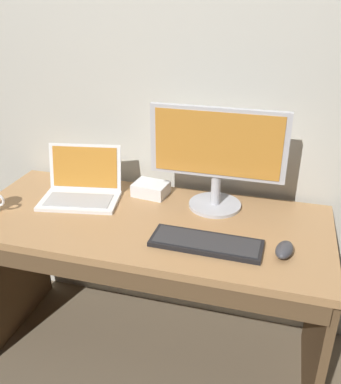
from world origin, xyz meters
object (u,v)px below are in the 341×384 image
(computer_mouse, at_px, (284,250))
(external_monitor, at_px, (217,154))
(wired_keyboard, at_px, (206,243))
(external_drive_box, at_px, (151,189))
(laptop_white, at_px, (82,188))

(computer_mouse, bearing_deg, external_monitor, 147.40)
(wired_keyboard, bearing_deg, external_drive_box, 133.37)
(computer_mouse, bearing_deg, wired_keyboard, -166.40)
(external_drive_box, bearing_deg, wired_keyboard, -46.63)
(external_monitor, distance_m, wired_keyboard, 0.40)
(laptop_white, distance_m, external_monitor, 0.65)
(external_drive_box, bearing_deg, external_monitor, -8.49)
(external_monitor, height_order, external_drive_box, external_monitor)
(laptop_white, bearing_deg, external_drive_box, 21.94)
(laptop_white, relative_size, external_drive_box, 2.48)
(laptop_white, height_order, computer_mouse, laptop_white)
(laptop_white, relative_size, wired_keyboard, 0.90)
(external_monitor, xyz_separation_m, external_drive_box, (-0.31, 0.05, -0.23))
(laptop_white, bearing_deg, computer_mouse, -13.58)
(laptop_white, xyz_separation_m, external_monitor, (0.61, 0.07, 0.20))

